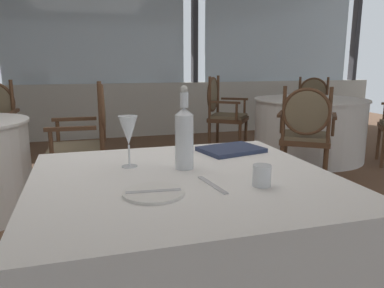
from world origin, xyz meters
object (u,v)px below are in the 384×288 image
object	(u,v)px
side_plate	(154,193)
water_bottle	(184,136)
menu_book	(231,150)
dining_chair_0_0	(88,136)
dining_chair_1_1	(222,108)
dining_chair_1_2	(306,129)
water_tumbler	(262,175)
wine_glass	(128,131)
dining_chair_1_0	(312,104)

from	to	relation	value
side_plate	water_bottle	world-z (taller)	water_bottle
menu_book	dining_chair_0_0	distance (m)	1.57
side_plate	dining_chair_0_0	xyz separation A→B (m)	(-0.18, 1.92, -0.15)
dining_chair_1_1	dining_chair_1_2	xyz separation A→B (m)	(0.27, -1.55, -0.03)
dining_chair_1_2	side_plate	bearing A→B (deg)	171.70
dining_chair_1_1	water_tumbler	bearing A→B (deg)	-73.33
wine_glass	water_tumbler	size ratio (longest dim) A/B	2.81
water_tumbler	dining_chair_1_2	bearing A→B (deg)	53.26
wine_glass	dining_chair_0_0	size ratio (longest dim) A/B	0.21
wine_glass	dining_chair_1_2	world-z (taller)	dining_chair_1_2
wine_glass	dining_chair_1_0	xyz separation A→B (m)	(3.13, 3.35, -0.32)
side_plate	dining_chair_0_0	distance (m)	1.93
wine_glass	dining_chair_0_0	xyz separation A→B (m)	(-0.14, 1.56, -0.30)
dining_chair_1_0	water_bottle	bearing A→B (deg)	-4.98
side_plate	water_tumbler	bearing A→B (deg)	-3.22
side_plate	water_tumbler	xyz separation A→B (m)	(0.38, -0.02, 0.03)
wine_glass	menu_book	bearing A→B (deg)	15.02
wine_glass	dining_chair_1_1	world-z (taller)	dining_chair_1_1
dining_chair_1_1	water_bottle	bearing A→B (deg)	-78.02
dining_chair_1_0	dining_chair_1_2	distance (m)	2.21
wine_glass	side_plate	bearing A→B (deg)	-84.66
wine_glass	water_tumbler	xyz separation A→B (m)	(0.41, -0.38, -0.11)
dining_chair_0_0	dining_chair_1_1	size ratio (longest dim) A/B	1.01
side_plate	water_bottle	bearing A→B (deg)	56.59
wine_glass	dining_chair_0_0	world-z (taller)	dining_chair_0_0
side_plate	dining_chair_1_0	bearing A→B (deg)	50.15
dining_chair_0_0	dining_chair_1_0	xyz separation A→B (m)	(3.27, 1.79, -0.02)
side_plate	dining_chair_1_0	world-z (taller)	dining_chair_1_0
side_plate	dining_chair_0_0	size ratio (longest dim) A/B	0.20
water_bottle	wine_glass	bearing A→B (deg)	157.42
dining_chair_1_0	water_tumbler	bearing A→B (deg)	-0.73
side_plate	dining_chair_1_1	world-z (taller)	dining_chair_1_1
water_bottle	side_plate	bearing A→B (deg)	-123.41
wine_glass	water_tumbler	bearing A→B (deg)	-42.66
dining_chair_0_0	dining_chair_1_0	distance (m)	3.73
water_tumbler	dining_chair_1_0	size ratio (longest dim) A/B	0.08
water_tumbler	dining_chair_1_1	world-z (taller)	dining_chair_1_1
menu_book	dining_chair_1_2	xyz separation A→B (m)	(1.34, 1.41, -0.20)
dining_chair_1_1	dining_chair_1_2	size ratio (longest dim) A/B	1.04
side_plate	menu_book	world-z (taller)	menu_book
water_tumbler	dining_chair_1_2	xyz separation A→B (m)	(1.44, 1.93, -0.22)
water_tumbler	dining_chair_1_0	xyz separation A→B (m)	(2.72, 3.73, -0.21)
side_plate	dining_chair_1_1	xyz separation A→B (m)	(1.55, 3.45, -0.16)
dining_chair_1_0	dining_chair_1_1	distance (m)	1.57
water_bottle	menu_book	size ratio (longest dim) A/B	1.18
dining_chair_1_0	dining_chair_1_2	size ratio (longest dim) A/B	1.00
dining_chair_1_0	side_plate	bearing A→B (deg)	-4.51
side_plate	wine_glass	world-z (taller)	wine_glass
dining_chair_1_2	wine_glass	bearing A→B (deg)	165.23
dining_chair_1_1	dining_chair_1_2	world-z (taller)	dining_chair_1_1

